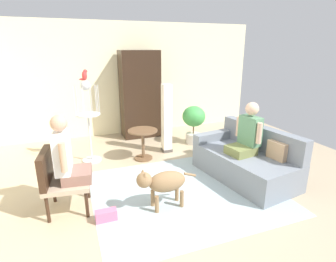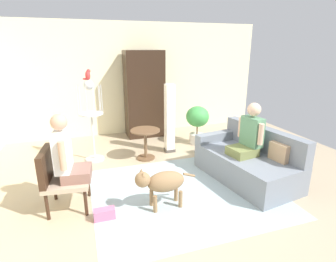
{
  "view_description": "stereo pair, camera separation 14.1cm",
  "coord_description": "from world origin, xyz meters",
  "px_view_note": "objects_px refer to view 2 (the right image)",
  "views": [
    {
      "loc": [
        -1.45,
        -3.41,
        2.12
      ],
      "look_at": [
        -0.14,
        0.07,
        0.95
      ],
      "focal_mm": 28.73,
      "sensor_mm": 36.0,
      "label": 1
    },
    {
      "loc": [
        -1.32,
        -3.46,
        2.12
      ],
      "look_at": [
        -0.14,
        0.07,
        0.95
      ],
      "focal_mm": 28.73,
      "sensor_mm": 36.0,
      "label": 2
    }
  ],
  "objects_px": {
    "person_on_couch": "(249,135)",
    "person_on_armchair": "(66,154)",
    "armchair": "(58,175)",
    "column_lamp": "(170,119)",
    "armoire_cabinet": "(144,94)",
    "dog": "(162,182)",
    "handbag": "(104,214)",
    "parrot": "(88,75)",
    "potted_plant": "(197,120)",
    "round_end_table": "(145,140)",
    "couch": "(248,161)",
    "bird_cage_stand": "(91,116)"
  },
  "relations": [
    {
      "from": "round_end_table",
      "to": "handbag",
      "type": "height_order",
      "value": "round_end_table"
    },
    {
      "from": "handbag",
      "to": "person_on_couch",
      "type": "bearing_deg",
      "value": 9.29
    },
    {
      "from": "column_lamp",
      "to": "handbag",
      "type": "height_order",
      "value": "column_lamp"
    },
    {
      "from": "column_lamp",
      "to": "dog",
      "type": "bearing_deg",
      "value": -111.51
    },
    {
      "from": "couch",
      "to": "parrot",
      "type": "xyz_separation_m",
      "value": [
        -2.38,
        1.6,
        1.35
      ]
    },
    {
      "from": "handbag",
      "to": "round_end_table",
      "type": "bearing_deg",
      "value": 60.75
    },
    {
      "from": "round_end_table",
      "to": "couch",
      "type": "bearing_deg",
      "value": -43.38
    },
    {
      "from": "person_on_couch",
      "to": "armoire_cabinet",
      "type": "bearing_deg",
      "value": 109.86
    },
    {
      "from": "couch",
      "to": "armchair",
      "type": "bearing_deg",
      "value": 179.33
    },
    {
      "from": "parrot",
      "to": "column_lamp",
      "type": "relative_size",
      "value": 0.14
    },
    {
      "from": "bird_cage_stand",
      "to": "parrot",
      "type": "bearing_deg",
      "value": -0.0
    },
    {
      "from": "person_on_couch",
      "to": "parrot",
      "type": "distance_m",
      "value": 2.98
    },
    {
      "from": "couch",
      "to": "person_on_couch",
      "type": "relative_size",
      "value": 2.16
    },
    {
      "from": "dog",
      "to": "handbag",
      "type": "distance_m",
      "value": 0.85
    },
    {
      "from": "dog",
      "to": "column_lamp",
      "type": "distance_m",
      "value": 2.12
    },
    {
      "from": "armchair",
      "to": "dog",
      "type": "xyz_separation_m",
      "value": [
        1.32,
        -0.42,
        -0.12
      ]
    },
    {
      "from": "person_on_couch",
      "to": "bird_cage_stand",
      "type": "bearing_deg",
      "value": 145.18
    },
    {
      "from": "dog",
      "to": "column_lamp",
      "type": "xyz_separation_m",
      "value": [
        0.77,
        1.95,
        0.32
      ]
    },
    {
      "from": "armchair",
      "to": "potted_plant",
      "type": "relative_size",
      "value": 0.99
    },
    {
      "from": "person_on_couch",
      "to": "bird_cage_stand",
      "type": "relative_size",
      "value": 0.54
    },
    {
      "from": "parrot",
      "to": "armchair",
      "type": "bearing_deg",
      "value": -109.38
    },
    {
      "from": "armchair",
      "to": "person_on_armchair",
      "type": "height_order",
      "value": "person_on_armchair"
    },
    {
      "from": "armchair",
      "to": "potted_plant",
      "type": "bearing_deg",
      "value": 32.29
    },
    {
      "from": "person_on_armchair",
      "to": "parrot",
      "type": "distance_m",
      "value": 1.85
    },
    {
      "from": "armchair",
      "to": "handbag",
      "type": "distance_m",
      "value": 0.82
    },
    {
      "from": "couch",
      "to": "potted_plant",
      "type": "relative_size",
      "value": 2.1
    },
    {
      "from": "armchair",
      "to": "column_lamp",
      "type": "relative_size",
      "value": 0.61
    },
    {
      "from": "armoire_cabinet",
      "to": "armchair",
      "type": "bearing_deg",
      "value": -123.87
    },
    {
      "from": "couch",
      "to": "armoire_cabinet",
      "type": "bearing_deg",
      "value": 110.74
    },
    {
      "from": "person_on_armchair",
      "to": "dog",
      "type": "xyz_separation_m",
      "value": [
        1.18,
        -0.41,
        -0.4
      ]
    },
    {
      "from": "person_on_armchair",
      "to": "handbag",
      "type": "relative_size",
      "value": 3.32
    },
    {
      "from": "couch",
      "to": "person_on_armchair",
      "type": "relative_size",
      "value": 2.04
    },
    {
      "from": "potted_plant",
      "to": "column_lamp",
      "type": "xyz_separation_m",
      "value": [
        -0.75,
        -0.27,
        0.16
      ]
    },
    {
      "from": "person_on_armchair",
      "to": "potted_plant",
      "type": "relative_size",
      "value": 1.03
    },
    {
      "from": "dog",
      "to": "column_lamp",
      "type": "height_order",
      "value": "column_lamp"
    },
    {
      "from": "column_lamp",
      "to": "parrot",
      "type": "bearing_deg",
      "value": 178.43
    },
    {
      "from": "person_on_couch",
      "to": "column_lamp",
      "type": "bearing_deg",
      "value": 116.88
    },
    {
      "from": "person_on_couch",
      "to": "column_lamp",
      "type": "relative_size",
      "value": 0.6
    },
    {
      "from": "person_on_couch",
      "to": "person_on_armchair",
      "type": "distance_m",
      "value": 2.75
    },
    {
      "from": "armchair",
      "to": "potted_plant",
      "type": "xyz_separation_m",
      "value": [
        2.84,
        1.8,
        0.04
      ]
    },
    {
      "from": "armchair",
      "to": "person_on_armchair",
      "type": "bearing_deg",
      "value": -6.74
    },
    {
      "from": "bird_cage_stand",
      "to": "column_lamp",
      "type": "xyz_separation_m",
      "value": [
        1.54,
        -0.04,
        -0.17
      ]
    },
    {
      "from": "bird_cage_stand",
      "to": "armoire_cabinet",
      "type": "relative_size",
      "value": 0.75
    },
    {
      "from": "bird_cage_stand",
      "to": "armoire_cabinet",
      "type": "xyz_separation_m",
      "value": [
        1.32,
        1.21,
        0.15
      ]
    },
    {
      "from": "round_end_table",
      "to": "column_lamp",
      "type": "height_order",
      "value": "column_lamp"
    },
    {
      "from": "couch",
      "to": "dog",
      "type": "distance_m",
      "value": 1.66
    },
    {
      "from": "person_on_armchair",
      "to": "column_lamp",
      "type": "xyz_separation_m",
      "value": [
        1.95,
        1.55,
        -0.08
      ]
    },
    {
      "from": "dog",
      "to": "armoire_cabinet",
      "type": "distance_m",
      "value": 3.31
    },
    {
      "from": "round_end_table",
      "to": "armoire_cabinet",
      "type": "distance_m",
      "value": 1.65
    },
    {
      "from": "parrot",
      "to": "potted_plant",
      "type": "relative_size",
      "value": 0.22
    }
  ]
}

